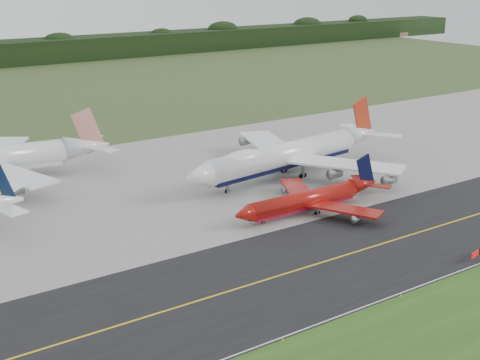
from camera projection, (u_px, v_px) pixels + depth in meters
name	position (u px, v px, depth m)	size (l,w,h in m)	color
ground	(329.00, 248.00, 120.11)	(600.00, 600.00, 0.00)	#384C23
taxiway	(344.00, 256.00, 116.95)	(400.00, 32.00, 0.02)	black
apron	(187.00, 178.00, 160.33)	(400.00, 78.00, 0.01)	gray
taxiway_centreline	(344.00, 256.00, 116.95)	(400.00, 0.40, 0.00)	gold
taxiway_edge_line	(411.00, 289.00, 104.72)	(400.00, 0.25, 0.00)	silver
jet_ba_747	(290.00, 154.00, 160.25)	(64.18, 52.73, 16.14)	white
jet_red_737	(311.00, 199.00, 137.38)	(37.03, 30.33, 10.04)	maroon
taxiway_sign	(479.00, 252.00, 115.43)	(5.24, 1.26, 1.77)	slate
edge_marker_left	(283.00, 341.00, 89.83)	(0.16, 0.16, 0.50)	yellow
edge_marker_center	(401.00, 296.00, 102.01)	(0.16, 0.16, 0.50)	yellow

